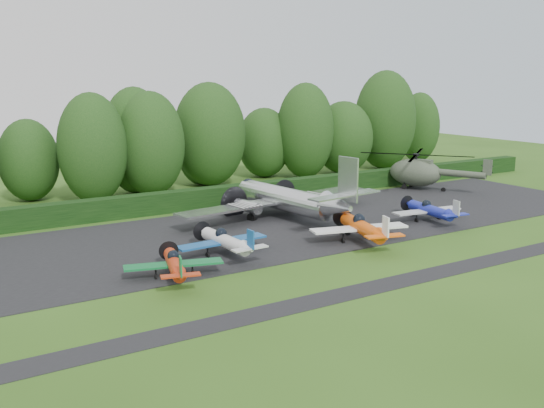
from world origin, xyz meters
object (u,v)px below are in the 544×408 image
sign_board (407,174)px  light_plane_white (225,241)px  light_plane_blue (430,210)px  helicopter (416,170)px  light_plane_orange (362,227)px  transport_plane (286,199)px  light_plane_red (174,264)px

sign_board → light_plane_white: bearing=-159.0°
light_plane_white → sign_board: bearing=28.1°
light_plane_blue → helicopter: bearing=42.9°
light_plane_white → light_plane_orange: size_ratio=0.89×
transport_plane → light_plane_orange: (0.62, -10.07, -0.62)m
helicopter → sign_board: 3.30m
transport_plane → light_plane_white: (-10.20, -7.53, -0.75)m
sign_board → light_plane_orange: bearing=-144.8°
light_plane_blue → light_plane_red: bearing=179.0°
helicopter → light_plane_blue: bearing=-106.0°
transport_plane → sign_board: size_ratio=6.03×
light_plane_orange → helicopter: (20.52, 14.97, 0.96)m
light_plane_white → sign_board: 36.10m
light_plane_white → helicopter: (31.34, 12.44, 1.09)m
light_plane_white → light_plane_orange: bearing=-10.2°
light_plane_blue → helicopter: (10.65, 12.66, 1.13)m
transport_plane → light_plane_blue: (10.49, -7.75, -0.79)m
light_plane_red → light_plane_white: size_ratio=0.90×
transport_plane → light_plane_orange: transport_plane is taller
light_plane_orange → sign_board: 28.23m
light_plane_blue → sign_board: size_ratio=2.06×
light_plane_red → transport_plane: bearing=18.8°
light_plane_orange → light_plane_blue: (9.88, 2.31, -0.17)m
light_plane_red → helicopter: bearing=7.4°
transport_plane → light_plane_blue: transport_plane is taller
transport_plane → light_plane_blue: size_ratio=2.93×
light_plane_orange → helicopter: helicopter is taller
light_plane_white → helicopter: size_ratio=0.50×
light_plane_orange → light_plane_blue: 10.14m
sign_board → transport_plane: bearing=-165.0°
light_plane_red → light_plane_orange: size_ratio=0.81×
light_plane_orange → light_plane_blue: size_ratio=1.16×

